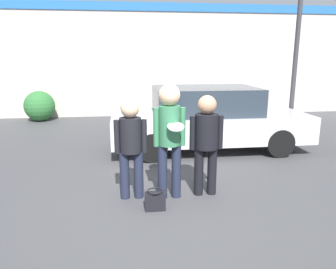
% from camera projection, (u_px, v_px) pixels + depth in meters
% --- Properties ---
extents(ground_plane, '(56.00, 56.00, 0.00)m').
position_uv_depth(ground_plane, '(173.00, 202.00, 5.10)').
color(ground_plane, '#3F3F42').
extents(storefront_building, '(24.00, 0.22, 4.09)m').
position_uv_depth(storefront_building, '(143.00, 60.00, 12.17)').
color(storefront_building, beige).
rests_on(storefront_building, ground).
extents(person_left, '(0.50, 0.33, 1.59)m').
position_uv_depth(person_left, '(131.00, 141.00, 5.04)').
color(person_left, '#1E2338').
rests_on(person_left, ground).
extents(person_middle_with_frisbee, '(0.50, 0.52, 1.81)m').
position_uv_depth(person_middle_with_frisbee, '(169.00, 131.00, 5.03)').
color(person_middle_with_frisbee, '#1E2338').
rests_on(person_middle_with_frisbee, ground).
extents(person_right, '(0.54, 0.37, 1.63)m').
position_uv_depth(person_right, '(206.00, 137.00, 5.17)').
color(person_right, black).
rests_on(person_right, ground).
extents(parked_car_near, '(4.60, 1.97, 1.50)m').
position_uv_depth(parked_car_near, '(207.00, 118.00, 7.89)').
color(parked_car_near, silver).
rests_on(parked_car_near, ground).
extents(street_lamp, '(1.07, 0.35, 5.13)m').
position_uv_depth(street_lamp, '(306.00, 17.00, 8.16)').
color(street_lamp, '#38383D').
rests_on(street_lamp, ground).
extents(shrub, '(1.04, 1.04, 1.04)m').
position_uv_depth(shrub, '(40.00, 106.00, 11.39)').
color(shrub, '#2D6B33').
rests_on(shrub, ground).
extents(handbag, '(0.30, 0.23, 0.31)m').
position_uv_depth(handbag, '(155.00, 200.00, 4.80)').
color(handbag, black).
rests_on(handbag, ground).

